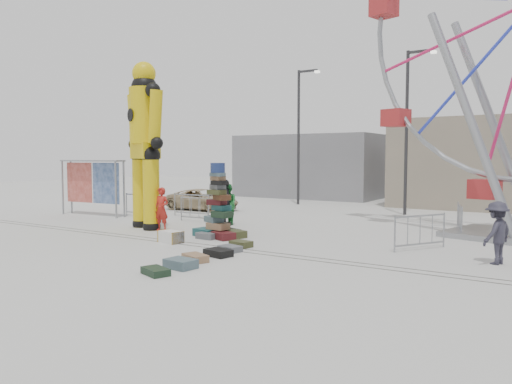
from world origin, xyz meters
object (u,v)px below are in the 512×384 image
Objects in this scene: barricade_dummy_c at (199,209)px; barricade_wheel_back at (460,219)px; steamer_trunk at (171,237)px; parked_suv at (202,200)px; pedestrian_grey at (497,233)px; lamp_post_right at (409,124)px; suitcase_tower at (219,216)px; pedestrian_green at (228,204)px; barricade_dummy_a at (142,205)px; pedestrian_black at (226,202)px; banner_scaffold at (92,174)px; pedestrian_red at (161,209)px; barricade_dummy_b at (191,205)px; lamp_post_left at (300,130)px; crash_test_dummy at (145,139)px; barricade_wheel_front at (420,232)px.

barricade_wheel_back is (10.33, 2.64, 0.00)m from barricade_dummy_c.
parked_suv reaches higher than steamer_trunk.
steamer_trunk is 5.37m from barricade_dummy_c.
lamp_post_right is at bearing -130.64° from pedestrian_grey.
suitcase_tower reaches higher than pedestrian_green.
pedestrian_black is at bearing -5.85° from barricade_dummy_a.
suitcase_tower is at bearing -25.39° from pedestrian_green.
lamp_post_right is 4.16× the size of pedestrian_black.
lamp_post_right is at bearing -160.19° from barricade_wheel_back.
banner_scaffold reaches higher than pedestrian_red.
barricade_dummy_c is at bearing -79.62° from pedestrian_grey.
lamp_post_right is 2.12× the size of banner_scaffold.
lamp_post_right is 4.76× the size of pedestrian_grey.
banner_scaffold is (-9.10, 1.94, 1.29)m from suitcase_tower.
lamp_post_right reaches higher than banner_scaffold.
barricade_wheel_back is at bearing -119.94° from pedestrian_black.
barricade_dummy_b is (-8.48, -6.32, -3.93)m from lamp_post_right.
lamp_post_left is at bearing -112.71° from pedestrian_grey.
pedestrian_black is at bearing -29.64° from barricade_dummy_b.
suitcase_tower reaches higher than barricade_dummy_b.
barricade_wheel_back is at bearing 46.80° from crash_test_dummy.
barricade_wheel_back reaches higher than steamer_trunk.
barricade_dummy_c is at bearing -3.60° from barricade_dummy_a.
barricade_wheel_front is at bearing -114.96° from parked_suv.
pedestrian_red is (-2.12, 1.82, 0.65)m from steamer_trunk.
barricade_wheel_back is at bearing 8.00° from barricade_dummy_a.
parked_suv is at bearing 134.26° from steamer_trunk.
barricade_wheel_front is (15.79, -0.59, -1.48)m from banner_scaffold.
pedestrian_black reaches higher than pedestrian_grey.
barricade_dummy_a is at bearing -110.18° from lamp_post_left.
pedestrian_red is (-2.76, 0.01, 0.10)m from suitcase_tower.
lamp_post_left is 4.00× the size of barricade_dummy_b.
barricade_dummy_c is 1.04× the size of pedestrian_black.
steamer_trunk is 9.85m from pedestrian_grey.
suitcase_tower is at bearing -65.71° from pedestrian_grey.
barricade_wheel_back is 11.29m from pedestrian_red.
banner_scaffold is 15.87m from barricade_wheel_front.
pedestrian_grey is at bearing -44.87° from lamp_post_left.
pedestrian_grey is at bearing -82.94° from barricade_wheel_front.
lamp_post_left is 1.18× the size of crash_test_dummy.
barricade_wheel_front is 2.49m from pedestrian_grey.
crash_test_dummy is 5.00m from steamer_trunk.
pedestrian_green is (1.64, -0.09, 0.32)m from barricade_dummy_c.
barricade_wheel_back is at bearing 13.26° from barricade_dummy_c.
lamp_post_left is 10.50m from pedestrian_green.
steamer_trunk is 0.50× the size of pedestrian_grey.
crash_test_dummy is 5.11m from barricade_dummy_a.
barricade_dummy_b is at bearing 28.83° from barricade_dummy_a.
steamer_trunk is at bearing -12.02° from crash_test_dummy.
barricade_wheel_back is at bearing 8.46° from banner_scaffold.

